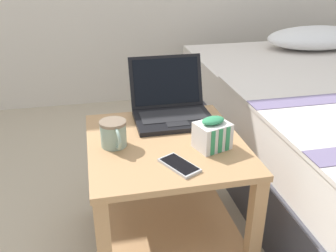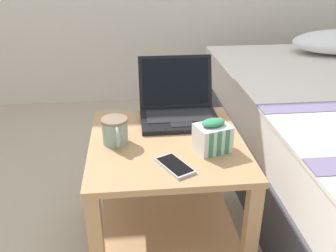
{
  "view_description": "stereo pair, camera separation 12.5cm",
  "coord_description": "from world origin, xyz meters",
  "px_view_note": "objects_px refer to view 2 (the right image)",
  "views": [
    {
      "loc": [
        -0.24,
        -1.15,
        1.08
      ],
      "look_at": [
        0.0,
        -0.04,
        0.54
      ],
      "focal_mm": 40.0,
      "sensor_mm": 36.0,
      "label": 1
    },
    {
      "loc": [
        -0.12,
        -1.17,
        1.08
      ],
      "look_at": [
        0.0,
        -0.04,
        0.54
      ],
      "focal_mm": 40.0,
      "sensor_mm": 36.0,
      "label": 2
    }
  ],
  "objects_px": {
    "mug_front_left": "(115,130)",
    "snack_bag": "(212,136)",
    "laptop": "(178,107)",
    "cell_phone": "(175,166)"
  },
  "relations": [
    {
      "from": "laptop",
      "to": "cell_phone",
      "type": "height_order",
      "value": "laptop"
    },
    {
      "from": "mug_front_left",
      "to": "cell_phone",
      "type": "distance_m",
      "value": 0.26
    },
    {
      "from": "laptop",
      "to": "mug_front_left",
      "type": "xyz_separation_m",
      "value": [
        -0.25,
        -0.2,
        0.01
      ]
    },
    {
      "from": "laptop",
      "to": "snack_bag",
      "type": "xyz_separation_m",
      "value": [
        0.08,
        -0.28,
        0.01
      ]
    },
    {
      "from": "cell_phone",
      "to": "snack_bag",
      "type": "bearing_deg",
      "value": 34.83
    },
    {
      "from": "laptop",
      "to": "mug_front_left",
      "type": "height_order",
      "value": "laptop"
    },
    {
      "from": "mug_front_left",
      "to": "cell_phone",
      "type": "xyz_separation_m",
      "value": [
        0.19,
        -0.18,
        -0.05
      ]
    },
    {
      "from": "mug_front_left",
      "to": "snack_bag",
      "type": "relative_size",
      "value": 0.99
    },
    {
      "from": "laptop",
      "to": "snack_bag",
      "type": "distance_m",
      "value": 0.29
    },
    {
      "from": "mug_front_left",
      "to": "snack_bag",
      "type": "distance_m",
      "value": 0.34
    }
  ]
}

